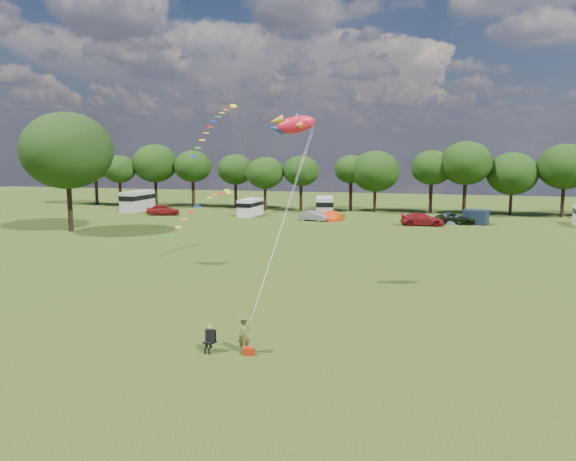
% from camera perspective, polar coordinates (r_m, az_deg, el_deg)
% --- Properties ---
extents(ground_plane, '(180.00, 180.00, 0.00)m').
position_cam_1_polar(ground_plane, '(30.01, -3.61, -9.78)').
color(ground_plane, black).
rests_on(ground_plane, ground).
extents(tree_line, '(102.98, 10.98, 10.27)m').
position_cam_1_polar(tree_line, '(82.34, 11.35, 6.16)').
color(tree_line, black).
rests_on(tree_line, ground).
extents(big_tree, '(10.00, 10.00, 13.28)m').
position_cam_1_polar(big_tree, '(67.30, -21.56, 7.55)').
color(big_tree, black).
rests_on(big_tree, ground).
extents(car_a, '(4.87, 2.77, 1.53)m').
position_cam_1_polar(car_a, '(80.33, -12.58, 2.08)').
color(car_a, maroon).
rests_on(car_a, ground).
extents(car_b, '(3.84, 2.28, 1.27)m').
position_cam_1_polar(car_b, '(72.42, 2.56, 1.49)').
color(car_b, gray).
rests_on(car_b, ground).
extents(car_c, '(5.17, 2.42, 1.52)m').
position_cam_1_polar(car_c, '(69.81, 13.49, 1.11)').
color(car_c, maroon).
rests_on(car_c, ground).
extents(car_d, '(4.90, 2.26, 1.33)m').
position_cam_1_polar(car_d, '(72.31, 16.61, 1.16)').
color(car_d, black).
rests_on(car_d, ground).
extents(campervan_a, '(2.90, 6.12, 2.93)m').
position_cam_1_polar(campervan_a, '(86.67, -15.04, 2.98)').
color(campervan_a, '#BDBCBF').
rests_on(campervan_a, ground).
extents(campervan_b, '(2.56, 4.97, 2.34)m').
position_cam_1_polar(campervan_b, '(77.79, -3.85, 2.42)').
color(campervan_b, silver).
rests_on(campervan_b, ground).
extents(campervan_c, '(3.22, 5.77, 2.67)m').
position_cam_1_polar(campervan_c, '(76.83, 3.74, 2.48)').
color(campervan_c, silver).
rests_on(campervan_c, ground).
extents(tent_orange, '(3.12, 3.42, 2.44)m').
position_cam_1_polar(tent_orange, '(73.33, 4.47, 1.08)').
color(tent_orange, '#C62D02').
rests_on(tent_orange, ground).
extents(tent_greyblue, '(3.43, 3.75, 2.55)m').
position_cam_1_polar(tent_greyblue, '(73.09, 16.12, 0.75)').
color(tent_greyblue, '#424F64').
rests_on(tent_greyblue, ground).
extents(awning_navy, '(3.36, 3.02, 1.75)m').
position_cam_1_polar(awning_navy, '(73.03, 18.53, 1.31)').
color(awning_navy, '#141F2F').
rests_on(awning_navy, ground).
extents(kite_flyer, '(0.68, 0.57, 1.60)m').
position_cam_1_polar(kite_flyer, '(26.33, -4.47, -10.59)').
color(kite_flyer, brown).
rests_on(kite_flyer, ground).
extents(camp_chair, '(0.62, 0.62, 1.26)m').
position_cam_1_polar(camp_chair, '(26.64, -7.93, -10.53)').
color(camp_chair, '#99999E').
rests_on(camp_chair, ground).
extents(kite_bag, '(0.50, 0.34, 0.35)m').
position_cam_1_polar(kite_bag, '(26.20, -4.02, -12.13)').
color(kite_bag, '#AB250B').
rests_on(kite_bag, ground).
extents(fish_kite, '(3.27, 1.66, 1.71)m').
position_cam_1_polar(fish_kite, '(37.63, 0.42, 10.70)').
color(fish_kite, red).
rests_on(fish_kite, ground).
extents(streamer_kite_a, '(3.43, 5.59, 5.79)m').
position_cam_1_polar(streamer_kite_a, '(61.85, -7.22, 10.87)').
color(streamer_kite_a, yellow).
rests_on(streamer_kite_a, ground).
extents(streamer_kite_b, '(4.26, 4.76, 3.82)m').
position_cam_1_polar(streamer_kite_b, '(49.53, -8.42, 2.57)').
color(streamer_kite_b, gold).
rests_on(streamer_kite_b, ground).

